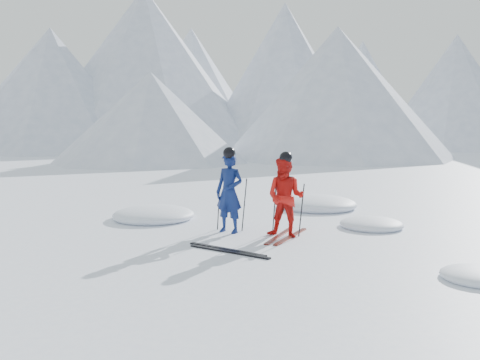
% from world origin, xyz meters
% --- Properties ---
extents(ground, '(160.00, 160.00, 0.00)m').
position_xyz_m(ground, '(0.00, 0.00, 0.00)').
color(ground, white).
rests_on(ground, ground).
extents(mountain_range, '(106.15, 62.94, 15.53)m').
position_xyz_m(mountain_range, '(5.71, 35.31, 6.72)').
color(mountain_range, '#B2BCD1').
rests_on(mountain_range, ground).
extents(skier_blue, '(0.69, 0.52, 1.70)m').
position_xyz_m(skier_blue, '(-2.16, 0.27, 0.85)').
color(skier_blue, navy).
rests_on(skier_blue, ground).
extents(skier_red, '(0.84, 0.68, 1.63)m').
position_xyz_m(skier_red, '(-0.94, 0.25, 0.82)').
color(skier_red, red).
rests_on(skier_red, ground).
extents(pole_blue_left, '(0.11, 0.08, 1.13)m').
position_xyz_m(pole_blue_left, '(-2.46, 0.42, 0.57)').
color(pole_blue_left, black).
rests_on(pole_blue_left, ground).
extents(pole_blue_right, '(0.11, 0.07, 1.13)m').
position_xyz_m(pole_blue_right, '(-1.91, 0.52, 0.57)').
color(pole_blue_right, black).
rests_on(pole_blue_right, ground).
extents(pole_red_left, '(0.11, 0.09, 1.08)m').
position_xyz_m(pole_red_left, '(-1.24, 0.50, 0.54)').
color(pole_red_left, black).
rests_on(pole_red_left, ground).
extents(pole_red_right, '(0.11, 0.08, 1.09)m').
position_xyz_m(pole_red_right, '(-0.64, 0.40, 0.54)').
color(pole_red_right, black).
rests_on(pole_red_right, ground).
extents(ski_worn_left, '(0.16, 1.70, 0.03)m').
position_xyz_m(ski_worn_left, '(-1.06, 0.25, 0.01)').
color(ski_worn_left, black).
rests_on(ski_worn_left, ground).
extents(ski_worn_right, '(0.28, 1.70, 0.03)m').
position_xyz_m(ski_worn_right, '(-0.82, 0.25, 0.01)').
color(ski_worn_right, black).
rests_on(ski_worn_right, ground).
extents(ski_loose_a, '(1.66, 0.57, 0.03)m').
position_xyz_m(ski_loose_a, '(-1.66, -1.20, 0.01)').
color(ski_loose_a, black).
rests_on(ski_loose_a, ground).
extents(ski_loose_b, '(1.67, 0.51, 0.03)m').
position_xyz_m(ski_loose_b, '(-1.56, -1.35, 0.01)').
color(ski_loose_b, black).
rests_on(ski_loose_b, ground).
extents(snow_lumps, '(8.44, 7.27, 0.47)m').
position_xyz_m(snow_lumps, '(-1.82, 2.39, 0.00)').
color(snow_lumps, white).
rests_on(snow_lumps, ground).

